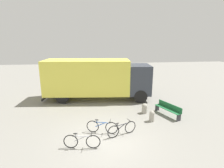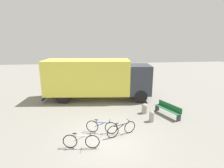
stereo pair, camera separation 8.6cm
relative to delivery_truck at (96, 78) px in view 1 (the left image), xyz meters
name	(u,v)px [view 1 (the left image)]	position (x,y,z in m)	size (l,w,h in m)	color
ground_plane	(107,138)	(0.24, -6.28, -1.86)	(60.00, 60.00, 0.00)	gray
delivery_truck	(96,78)	(0.00, 0.00, 0.00)	(8.92, 3.30, 3.33)	#EAE04C
park_bench	(168,109)	(4.56, -4.04, -1.39)	(1.10, 2.01, 0.81)	#1E6638
bicycle_near	(82,141)	(-0.99, -7.02, -1.50)	(1.71, 0.44, 0.77)	black
bicycle_middle	(102,127)	(0.03, -5.76, -1.50)	(1.66, 0.61, 0.77)	black
bicycle_far	(122,129)	(1.05, -6.13, -1.50)	(1.62, 0.70, 0.77)	black
bollard_near_bench	(152,116)	(3.18, -4.75, -1.49)	(0.32, 0.32, 0.70)	#9E998C
bollard_far_bench	(145,108)	(3.12, -3.48, -1.49)	(0.38, 0.38, 0.70)	#9E998C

